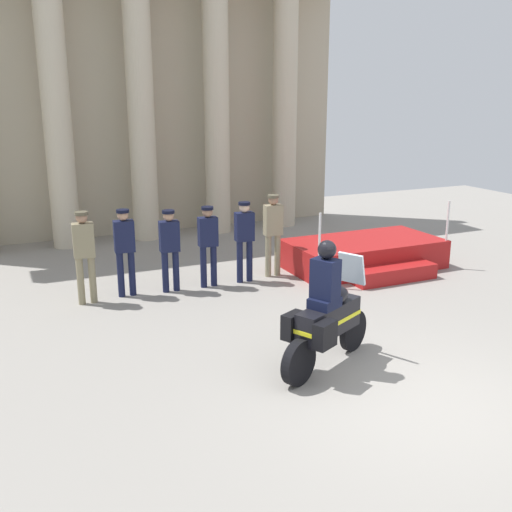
{
  "coord_description": "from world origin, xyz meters",
  "views": [
    {
      "loc": [
        -4.78,
        -5.44,
        3.83
      ],
      "look_at": [
        -0.73,
        3.44,
        1.15
      ],
      "focal_mm": 41.66,
      "sensor_mm": 36.0,
      "label": 1
    }
  ],
  "objects": [
    {
      "name": "officer_in_row_2",
      "position": [
        -1.65,
        5.53,
        0.97
      ],
      "size": [
        0.4,
        0.25,
        1.65
      ],
      "rotation": [
        0.0,
        0.0,
        3.06
      ],
      "color": "#141938",
      "rests_on": "ground_plane"
    },
    {
      "name": "colonnade_backdrop",
      "position": [
        -0.95,
        10.69,
        4.08
      ],
      "size": [
        12.13,
        1.54,
        7.93
      ],
      "color": "#B6AB91",
      "rests_on": "ground_plane"
    },
    {
      "name": "reviewing_stand",
      "position": [
        2.82,
        5.28,
        0.31
      ],
      "size": [
        3.45,
        2.28,
        1.54
      ],
      "color": "#A51919",
      "rests_on": "ground_plane"
    },
    {
      "name": "motorcycle_with_rider",
      "position": [
        -0.63,
        1.29,
        0.79
      ],
      "size": [
        1.93,
        1.12,
        1.9
      ],
      "rotation": [
        0.0,
        0.0,
        0.46
      ],
      "color": "black",
      "rests_on": "ground_plane"
    },
    {
      "name": "officer_in_row_4",
      "position": [
        -0.06,
        5.5,
        1.0
      ],
      "size": [
        0.4,
        0.25,
        1.7
      ],
      "rotation": [
        0.0,
        0.0,
        3.06
      ],
      "color": "#141938",
      "rests_on": "ground_plane"
    },
    {
      "name": "officer_in_row_3",
      "position": [
        -0.85,
        5.51,
        0.98
      ],
      "size": [
        0.4,
        0.25,
        1.66
      ],
      "rotation": [
        0.0,
        0.0,
        3.06
      ],
      "color": "#141938",
      "rests_on": "ground_plane"
    },
    {
      "name": "ground_plane",
      "position": [
        0.0,
        0.0,
        0.0
      ],
      "size": [
        28.0,
        28.0,
        0.0
      ],
      "primitive_type": "plane",
      "color": "gray"
    },
    {
      "name": "officer_in_row_0",
      "position": [
        -3.28,
        5.49,
        1.04
      ],
      "size": [
        0.4,
        0.25,
        1.76
      ],
      "rotation": [
        0.0,
        0.0,
        3.06
      ],
      "color": "#847A5B",
      "rests_on": "ground_plane"
    },
    {
      "name": "officer_in_row_1",
      "position": [
        -2.51,
        5.62,
        1.01
      ],
      "size": [
        0.4,
        0.25,
        1.71
      ],
      "rotation": [
        0.0,
        0.0,
        3.06
      ],
      "color": "#141938",
      "rests_on": "ground_plane"
    },
    {
      "name": "officer_in_row_5",
      "position": [
        0.66,
        5.62,
        1.05
      ],
      "size": [
        0.4,
        0.25,
        1.77
      ],
      "rotation": [
        0.0,
        0.0,
        3.06
      ],
      "color": "gray",
      "rests_on": "ground_plane"
    }
  ]
}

